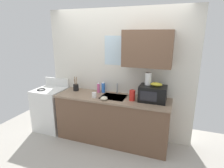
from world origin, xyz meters
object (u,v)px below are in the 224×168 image
dish_soap_bottle_blue (103,87)px  utensil_crock (76,87)px  microwave (153,94)px  banana_bunch (156,84)px  stove_range (51,109)px  dish_soap_bottle_pink (99,88)px  small_bowl (104,98)px  mug_white (94,95)px  paper_towel_roll (148,79)px  cereal_canister (132,95)px

dish_soap_bottle_blue → utensil_crock: size_ratio=0.77×
microwave → banana_bunch: 0.18m
stove_range → dish_soap_bottle_pink: bearing=8.9°
banana_bunch → small_bowl: 0.94m
dish_soap_bottle_pink → mug_white: (0.05, -0.31, -0.05)m
banana_bunch → mug_white: banana_bunch is taller
paper_towel_roll → cereal_canister: bearing=-148.0°
stove_range → small_bowl: size_ratio=8.31×
dish_soap_bottle_blue → microwave: bearing=-8.9°
microwave → paper_towel_roll: size_ratio=2.09×
dish_soap_bottle_pink → paper_towel_roll: bearing=-4.1°
banana_bunch → utensil_crock: bearing=177.5°
stove_range → dish_soap_bottle_blue: 1.30m
stove_range → microwave: 2.23m
stove_range → microwave: bearing=1.2°
small_bowl → banana_bunch: bearing=16.1°
dish_soap_bottle_blue → cereal_canister: size_ratio=1.22×
banana_bunch → cereal_canister: bearing=-165.6°
banana_bunch → dish_soap_bottle_blue: 1.07m
banana_bunch → cereal_canister: 0.46m
microwave → dish_soap_bottle_blue: microwave is taller
microwave → cereal_canister: (-0.34, -0.10, -0.04)m
stove_range → cereal_canister: 1.89m
dish_soap_bottle_pink → cereal_canister: 0.78m
banana_bunch → dish_soap_bottle_pink: banana_bunch is taller
paper_towel_roll → dish_soap_bottle_blue: (-0.89, 0.10, -0.27)m
utensil_crock → small_bowl: size_ratio=2.28×
small_bowl → utensil_crock: bearing=157.1°
stove_range → paper_towel_roll: bearing=2.7°
stove_range → banana_bunch: banana_bunch is taller
mug_white → small_bowl: (0.22, -0.06, -0.02)m
small_bowl → dish_soap_bottle_pink: bearing=126.1°
stove_range → small_bowl: (1.34, -0.20, 0.47)m
mug_white → banana_bunch: bearing=9.9°
paper_towel_roll → cereal_canister: paper_towel_roll is taller
paper_towel_roll → mug_white: (-0.93, -0.24, -0.33)m
utensil_crock → dish_soap_bottle_blue: bearing=8.3°
small_bowl → microwave: bearing=17.0°
cereal_canister → mug_white: 0.70m
paper_towel_roll → stove_range: bearing=-177.3°
paper_towel_roll → small_bowl: (-0.71, -0.30, -0.35)m
paper_towel_roll → small_bowl: size_ratio=1.69×
microwave → dish_soap_bottle_blue: bearing=171.1°
cereal_canister → microwave: bearing=16.2°
cereal_canister → small_bowl: 0.50m
banana_bunch → paper_towel_roll: size_ratio=0.91×
paper_towel_roll → dish_soap_bottle_blue: bearing=173.4°
paper_towel_roll → cereal_canister: (-0.24, -0.15, -0.29)m
dish_soap_bottle_blue → dish_soap_bottle_pink: 0.10m
microwave → utensil_crock: (-1.57, 0.07, -0.06)m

